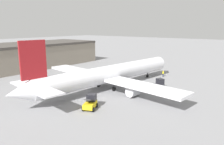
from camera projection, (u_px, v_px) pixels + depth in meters
The scene contains 5 objects.
ground_plane at pixel (112, 87), 47.92m from camera, with size 400.00×400.00×0.00m, color gray.
airplane at pixel (109, 74), 46.57m from camera, with size 43.49×36.86×11.03m.
ground_crew_worker at pixel (163, 73), 57.53m from camera, with size 0.37×0.37×1.70m.
baggage_tug at pixel (158, 84), 46.31m from camera, with size 3.28×3.01×2.23m.
belt_loader_truck at pixel (90, 102), 35.25m from camera, with size 3.33×2.88×2.26m.
Camera 1 is at (-36.62, -28.15, 13.13)m, focal length 35.00 mm.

